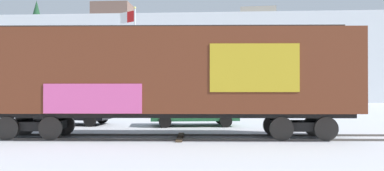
{
  "coord_description": "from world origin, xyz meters",
  "views": [
    {
      "loc": [
        0.99,
        -15.07,
        2.01
      ],
      "look_at": [
        -0.05,
        0.95,
        2.13
      ],
      "focal_mm": 35.11,
      "sensor_mm": 36.0,
      "label": 1
    }
  ],
  "objects_px": {
    "flagpole": "(132,46)",
    "parked_car_black": "(71,109)",
    "freight_car": "(167,74)",
    "parked_car_green": "(192,109)"
  },
  "relations": [
    {
      "from": "flagpole",
      "to": "parked_car_black",
      "type": "relative_size",
      "value": 1.78
    },
    {
      "from": "freight_car",
      "to": "parked_car_green",
      "type": "bearing_deg",
      "value": 81.95
    },
    {
      "from": "parked_car_black",
      "to": "parked_car_green",
      "type": "relative_size",
      "value": 0.9
    },
    {
      "from": "parked_car_black",
      "to": "parked_car_green",
      "type": "distance_m",
      "value": 6.77
    },
    {
      "from": "parked_car_green",
      "to": "freight_car",
      "type": "bearing_deg",
      "value": -98.05
    },
    {
      "from": "freight_car",
      "to": "parked_car_black",
      "type": "relative_size",
      "value": 3.47
    },
    {
      "from": "freight_car",
      "to": "flagpole",
      "type": "relative_size",
      "value": 1.94
    },
    {
      "from": "flagpole",
      "to": "parked_car_black",
      "type": "height_order",
      "value": "flagpole"
    },
    {
      "from": "parked_car_black",
      "to": "flagpole",
      "type": "bearing_deg",
      "value": 69.92
    },
    {
      "from": "flagpole",
      "to": "parked_car_green",
      "type": "relative_size",
      "value": 1.61
    }
  ]
}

